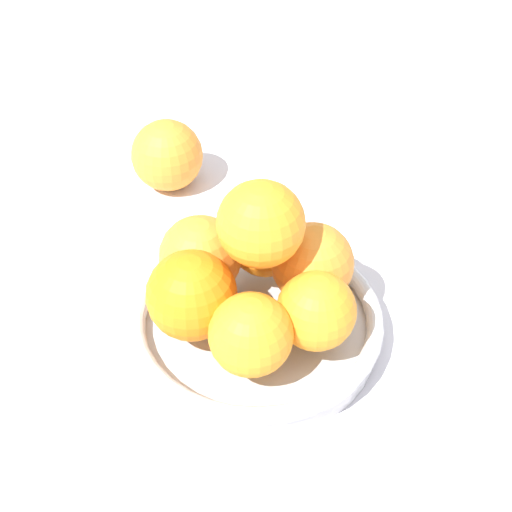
# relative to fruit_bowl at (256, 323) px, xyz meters

# --- Properties ---
(ground_plane) EXTENTS (4.00, 4.00, 0.00)m
(ground_plane) POSITION_rel_fruit_bowl_xyz_m (0.00, 0.00, -0.02)
(ground_plane) COLOR silver
(fruit_bowl) EXTENTS (0.23, 0.23, 0.03)m
(fruit_bowl) POSITION_rel_fruit_bowl_xyz_m (0.00, 0.00, 0.00)
(fruit_bowl) COLOR silver
(fruit_bowl) RESTS_ON ground_plane
(orange_pile) EXTENTS (0.19, 0.18, 0.13)m
(orange_pile) POSITION_rel_fruit_bowl_xyz_m (-0.00, 0.00, 0.06)
(orange_pile) COLOR orange
(orange_pile) RESTS_ON fruit_bowl
(stray_orange) EXTENTS (0.08, 0.08, 0.08)m
(stray_orange) POSITION_rel_fruit_bowl_xyz_m (-0.22, 0.15, 0.02)
(stray_orange) COLOR orange
(stray_orange) RESTS_ON ground_plane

